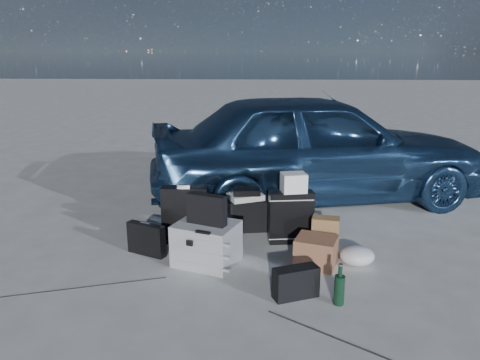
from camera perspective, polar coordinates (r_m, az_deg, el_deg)
name	(u,v)px	position (r m, az deg, el deg)	size (l,w,h in m)	color
ground	(241,268)	(4.40, 0.18, -10.66)	(60.00, 60.00, 0.00)	silver
car	(316,147)	(6.21, 9.20, 4.05)	(1.73, 4.29, 1.46)	#2D517C
pelican_case	(207,243)	(4.43, -4.09, -7.71)	(0.55, 0.45, 0.40)	#ACAFB2
laptop_bag	(206,209)	(4.29, -4.11, -3.60)	(0.38, 0.09, 0.28)	black
briefcase	(146,239)	(4.70, -11.35, -7.09)	(0.41, 0.09, 0.32)	black
suitcase_left	(185,215)	(4.90, -6.78, -4.20)	(0.46, 0.17, 0.60)	black
suitcase_right	(291,217)	(4.90, 6.21, -4.51)	(0.46, 0.16, 0.55)	black
white_carton	(294,183)	(4.79, 6.56, -0.31)	(0.24, 0.19, 0.19)	silver
duffel_bag	(244,214)	(5.25, 0.52, -4.17)	(0.69, 0.30, 0.35)	black
flat_box_white	(245,196)	(5.20, 0.67, -2.00)	(0.36, 0.27, 0.06)	silver
flat_box_black	(246,191)	(5.16, 0.78, -1.39)	(0.30, 0.21, 0.06)	black
kraft_bag	(325,234)	(4.75, 10.34, -6.55)	(0.27, 0.16, 0.35)	#8D5F3D
cardboard_box	(316,252)	(4.45, 9.26, -8.60)	(0.36, 0.32, 0.27)	#965F41
plastic_bag	(357,256)	(4.56, 14.08, -8.95)	(0.33, 0.28, 0.18)	#BBBCC2
messenger_bag	(296,282)	(3.90, 6.81, -12.30)	(0.37, 0.14, 0.26)	black
green_bottle	(340,285)	(3.83, 12.04, -12.42)	(0.08, 0.08, 0.33)	black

